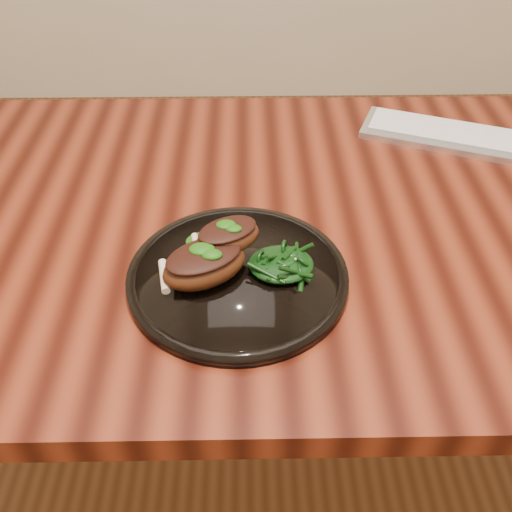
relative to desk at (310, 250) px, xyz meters
The scene contains 7 objects.
desk is the anchor object (origin of this frame).
plate 0.22m from the desk, 126.19° to the right, with size 0.30×0.30×0.02m.
lamb_chop_front 0.27m from the desk, 133.19° to the right, with size 0.14×0.12×0.05m.
lamb_chop_back 0.23m from the desk, 135.01° to the right, with size 0.11×0.10×0.04m.
herb_smear 0.21m from the desk, 148.03° to the right, with size 0.07×0.05×0.00m, color #0E4307.
greens_heap 0.20m from the desk, 110.77° to the right, with size 0.09×0.08×0.03m.
keyboard 0.38m from the desk, 34.76° to the left, with size 0.39×0.25×0.02m.
Camera 1 is at (-0.10, -0.72, 1.28)m, focal length 40.00 mm.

